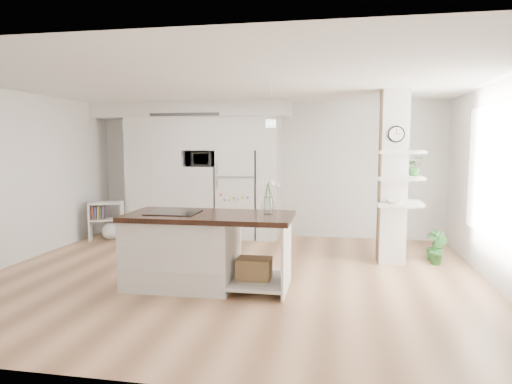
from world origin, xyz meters
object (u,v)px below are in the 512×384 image
at_px(kitchen_island, 191,248).
at_px(bookshelf, 108,223).
at_px(floor_plant_a, 438,250).
at_px(refrigerator, 238,194).

relative_size(kitchen_island, bookshelf, 2.90).
bearing_deg(bookshelf, kitchen_island, -64.22).
bearing_deg(floor_plant_a, refrigerator, 156.44).
distance_m(refrigerator, floor_plant_a, 3.90).
xyz_separation_m(kitchen_island, floor_plant_a, (3.43, 1.69, -0.27)).
bearing_deg(refrigerator, floor_plant_a, -23.56).
height_order(bookshelf, floor_plant_a, bookshelf).
xyz_separation_m(kitchen_island, bookshelf, (-2.54, 2.49, -0.18)).
relative_size(refrigerator, kitchen_island, 0.81).
distance_m(kitchen_island, floor_plant_a, 3.84).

